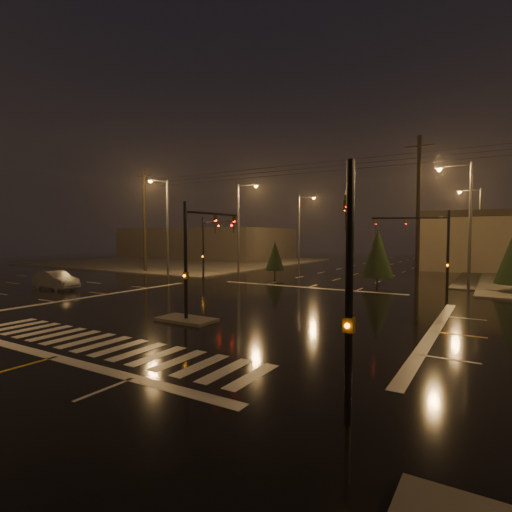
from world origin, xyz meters
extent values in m
plane|color=black|center=(0.00, 0.00, 0.00)|extent=(140.00, 140.00, 0.00)
cube|color=#4A4842|center=(-30.00, 30.00, 0.06)|extent=(36.00, 36.00, 0.12)
cube|color=#4A4842|center=(0.00, -4.00, 0.07)|extent=(3.00, 1.60, 0.15)
cube|color=beige|center=(0.00, -9.00, 0.01)|extent=(15.00, 2.60, 0.01)
cube|color=beige|center=(0.00, -11.00, 0.01)|extent=(16.00, 0.50, 0.01)
cube|color=beige|center=(0.00, 11.00, 0.01)|extent=(16.00, 0.50, 0.01)
cube|color=#3C3735|center=(-35.00, 42.00, 2.80)|extent=(30.00, 18.00, 5.60)
cylinder|color=black|center=(0.00, -4.00, 3.00)|extent=(0.18, 0.18, 6.00)
cylinder|color=black|center=(0.00, -1.75, 5.50)|extent=(0.12, 4.50, 0.12)
imported|color=#594707|center=(0.00, 0.27, 5.45)|extent=(0.16, 0.20, 1.00)
cube|color=#594707|center=(0.00, -4.00, 2.30)|extent=(0.25, 0.18, 0.35)
cylinder|color=black|center=(10.50, 10.50, 3.00)|extent=(0.18, 0.18, 6.00)
cylinder|color=black|center=(8.15, 9.64, 5.50)|extent=(4.74, 1.82, 0.12)
imported|color=#594707|center=(6.04, 8.88, 5.45)|extent=(0.24, 0.22, 1.00)
cube|color=#594707|center=(10.50, 10.50, 2.30)|extent=(0.25, 0.18, 0.35)
cylinder|color=black|center=(-10.50, 10.50, 3.00)|extent=(0.18, 0.18, 6.00)
cylinder|color=black|center=(-8.15, 9.64, 5.50)|extent=(4.74, 1.82, 0.12)
imported|color=#594707|center=(-6.04, 8.88, 5.45)|extent=(0.24, 0.22, 1.00)
cube|color=#594707|center=(-10.50, 10.50, 2.30)|extent=(0.25, 0.18, 0.35)
cylinder|color=black|center=(10.50, -10.50, 3.00)|extent=(0.18, 0.18, 6.00)
cylinder|color=black|center=(9.82, -8.62, 5.50)|extent=(1.48, 3.80, 0.12)
imported|color=#594707|center=(9.20, -6.93, 5.45)|extent=(0.22, 0.24, 1.00)
cube|color=#594707|center=(10.50, -10.50, 2.30)|extent=(0.25, 0.18, 0.35)
cylinder|color=#38383A|center=(-11.50, 18.00, 5.00)|extent=(0.24, 0.24, 10.00)
cylinder|color=#38383A|center=(-10.30, 18.00, 9.80)|extent=(2.40, 0.14, 0.14)
cube|color=#38383A|center=(-9.20, 18.00, 9.75)|extent=(0.70, 0.30, 0.18)
sphere|color=orange|center=(-9.20, 18.00, 9.62)|extent=(0.32, 0.32, 0.32)
cylinder|color=#38383A|center=(-11.50, 34.00, 5.00)|extent=(0.24, 0.24, 10.00)
cylinder|color=#38383A|center=(-10.30, 34.00, 9.80)|extent=(2.40, 0.14, 0.14)
cube|color=#38383A|center=(-9.20, 34.00, 9.75)|extent=(0.70, 0.30, 0.18)
sphere|color=orange|center=(-9.20, 34.00, 9.62)|extent=(0.32, 0.32, 0.32)
cylinder|color=#38383A|center=(11.50, 16.00, 5.00)|extent=(0.24, 0.24, 10.00)
cylinder|color=#38383A|center=(10.30, 16.00, 9.80)|extent=(2.40, 0.14, 0.14)
cube|color=#38383A|center=(9.20, 16.00, 9.75)|extent=(0.70, 0.30, 0.18)
sphere|color=orange|center=(9.20, 16.00, 9.62)|extent=(0.32, 0.32, 0.32)
cylinder|color=#38383A|center=(11.50, 36.00, 5.00)|extent=(0.24, 0.24, 10.00)
cylinder|color=#38383A|center=(10.30, 36.00, 9.80)|extent=(2.40, 0.14, 0.14)
cube|color=#38383A|center=(9.20, 36.00, 9.75)|extent=(0.70, 0.30, 0.18)
sphere|color=orange|center=(9.20, 36.00, 9.62)|extent=(0.32, 0.32, 0.32)
cylinder|color=#38383A|center=(-16.00, 11.50, 5.00)|extent=(0.24, 0.24, 10.00)
cylinder|color=#38383A|center=(-16.00, 10.30, 9.80)|extent=(0.14, 2.40, 0.14)
cube|color=#38383A|center=(-16.00, 9.20, 9.75)|extent=(0.30, 0.70, 0.18)
sphere|color=orange|center=(-16.00, 9.20, 9.62)|extent=(0.32, 0.32, 0.32)
cylinder|color=black|center=(-22.00, 14.00, 6.00)|extent=(0.32, 0.32, 12.00)
cube|color=black|center=(-22.00, 14.00, 11.20)|extent=(2.20, 0.12, 0.12)
cylinder|color=black|center=(8.00, 14.00, 6.00)|extent=(0.32, 0.32, 12.00)
cube|color=black|center=(8.00, 14.00, 11.20)|extent=(2.20, 0.12, 0.12)
cylinder|color=black|center=(-6.24, 16.90, 0.35)|extent=(0.18, 0.18, 0.70)
cone|color=black|center=(-6.24, 16.90, 2.22)|extent=(1.95, 1.95, 3.05)
cylinder|color=black|center=(4.51, 15.68, 0.35)|extent=(0.18, 0.18, 0.70)
cone|color=black|center=(4.51, 15.68, 2.80)|extent=(2.69, 2.69, 4.21)
imported|color=slate|center=(-17.01, -0.24, 0.72)|extent=(4.42, 1.61, 1.45)
camera|label=1|loc=(13.32, -19.21, 4.33)|focal=28.00mm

